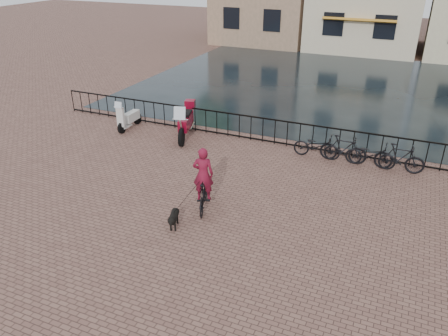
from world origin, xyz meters
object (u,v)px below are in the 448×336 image
at_px(cyclist, 203,182).
at_px(dog, 174,219).
at_px(motorcycle, 186,118).
at_px(scooter, 129,113).

xyz_separation_m(cyclist, dog, (-0.32, -1.21, -0.60)).
bearing_deg(motorcycle, scooter, 165.38).
distance_m(cyclist, dog, 1.39).
bearing_deg(cyclist, scooter, -57.42).
height_order(cyclist, dog, cyclist).
bearing_deg(scooter, cyclist, -39.66).
height_order(dog, scooter, scooter).
distance_m(cyclist, motorcycle, 5.62).
bearing_deg(motorcycle, dog, -81.26).
bearing_deg(cyclist, dog, 56.45).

